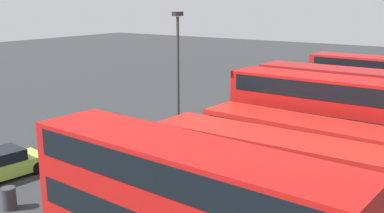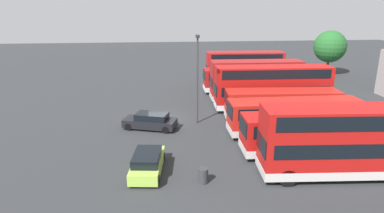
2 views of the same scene
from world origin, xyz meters
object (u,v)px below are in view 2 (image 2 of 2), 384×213
at_px(bus_single_deck_second, 247,79).
at_px(car_hatchback_silver, 150,121).
at_px(bus_double_decker_far_end, 350,140).
at_px(bus_single_deck_fifth, 282,105).
at_px(bus_single_deck_sixth, 295,116).
at_px(bus_double_decker_near_end, 245,68).
at_px(waste_bin_yellow, 203,176).
at_px(bus_double_decker_third, 256,80).
at_px(lamp_post_tall, 197,73).
at_px(bus_double_decker_fourth, 272,87).
at_px(car_small_green, 148,162).
at_px(bus_single_deck_seventh, 315,133).

height_order(bus_single_deck_second, car_hatchback_silver, bus_single_deck_second).
height_order(bus_single_deck_second, bus_double_decker_far_end, bus_double_decker_far_end).
bearing_deg(bus_single_deck_fifth, bus_single_deck_sixth, -2.35).
xyz_separation_m(bus_double_decker_near_end, waste_bin_yellow, (24.92, -8.95, -1.97)).
bearing_deg(bus_double_decker_third, car_hatchback_silver, -55.98).
bearing_deg(car_hatchback_silver, bus_single_deck_second, 135.34).
bearing_deg(car_hatchback_silver, lamp_post_tall, 104.47).
height_order(bus_double_decker_fourth, lamp_post_tall, lamp_post_tall).
distance_m(bus_single_deck_fifth, lamp_post_tall, 8.42).
bearing_deg(car_small_green, bus_double_decker_third, 143.60).
xyz_separation_m(bus_double_decker_fourth, car_hatchback_silver, (4.38, -12.35, -1.75)).
xyz_separation_m(bus_double_decker_far_end, car_small_green, (-1.73, -12.50, -1.75)).
bearing_deg(bus_single_deck_second, car_hatchback_silver, -44.66).
height_order(bus_double_decker_near_end, bus_single_deck_sixth, bus_double_decker_near_end).
relative_size(bus_double_decker_near_end, bus_single_deck_sixth, 0.93).
height_order(bus_double_decker_third, bus_single_deck_sixth, bus_double_decker_third).
height_order(bus_double_decker_near_end, car_hatchback_silver, bus_double_decker_near_end).
bearing_deg(bus_double_decker_fourth, bus_double_decker_near_end, -179.66).
bearing_deg(bus_double_decker_near_end, car_small_green, -27.97).
distance_m(bus_single_deck_sixth, lamp_post_tall, 9.04).
xyz_separation_m(car_small_green, lamp_post_tall, (-9.11, 4.30, 3.97)).
xyz_separation_m(bus_single_deck_second, bus_single_deck_fifth, (11.13, 0.35, -0.00)).
bearing_deg(bus_single_deck_sixth, bus_double_decker_near_end, 178.92).
bearing_deg(lamp_post_tall, bus_single_deck_sixth, 64.81).
bearing_deg(bus_single_deck_fifth, car_hatchback_silver, -86.41).
height_order(bus_single_deck_second, bus_double_decker_fourth, bus_double_decker_fourth).
bearing_deg(bus_double_decker_third, bus_single_deck_second, 178.76).
xyz_separation_m(bus_single_deck_second, bus_double_decker_fourth, (7.51, 0.61, 0.83)).
bearing_deg(bus_double_decker_fourth, bus_double_decker_third, -168.73).
bearing_deg(bus_double_decker_fourth, bus_single_deck_seventh, -2.47).
xyz_separation_m(bus_double_decker_third, bus_single_deck_sixth, (10.40, 0.30, -0.82)).
distance_m(bus_double_decker_near_end, waste_bin_yellow, 26.55).
xyz_separation_m(bus_double_decker_fourth, bus_single_deck_seventh, (10.75, -0.46, -0.83)).
xyz_separation_m(bus_single_deck_second, lamp_post_tall, (10.79, -7.49, 3.05)).
bearing_deg(bus_double_decker_near_end, bus_double_decker_far_end, 0.37).
bearing_deg(bus_double_decker_third, bus_double_decker_near_end, 175.09).
relative_size(bus_double_decker_near_end, lamp_post_tall, 1.29).
bearing_deg(bus_single_deck_seventh, bus_double_decker_far_end, 9.43).
xyz_separation_m(bus_single_deck_fifth, bus_double_decker_far_end, (10.50, 0.36, 0.83)).
relative_size(car_hatchback_silver, car_small_green, 1.06).
relative_size(bus_single_deck_seventh, bus_double_decker_far_end, 0.95).
bearing_deg(lamp_post_tall, car_hatchback_silver, -75.53).
distance_m(bus_double_decker_near_end, bus_single_deck_fifth, 14.49).
bearing_deg(lamp_post_tall, car_small_green, -25.27).
xyz_separation_m(bus_single_deck_fifth, car_hatchback_silver, (0.76, -12.09, -0.92)).
bearing_deg(bus_single_deck_seventh, lamp_post_tall, -134.34).
distance_m(bus_single_deck_sixth, car_hatchback_silver, 12.25).
bearing_deg(bus_single_deck_seventh, bus_double_decker_third, -179.07).
height_order(bus_double_decker_fourth, waste_bin_yellow, bus_double_decker_fourth).
relative_size(bus_single_deck_seventh, waste_bin_yellow, 11.21).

